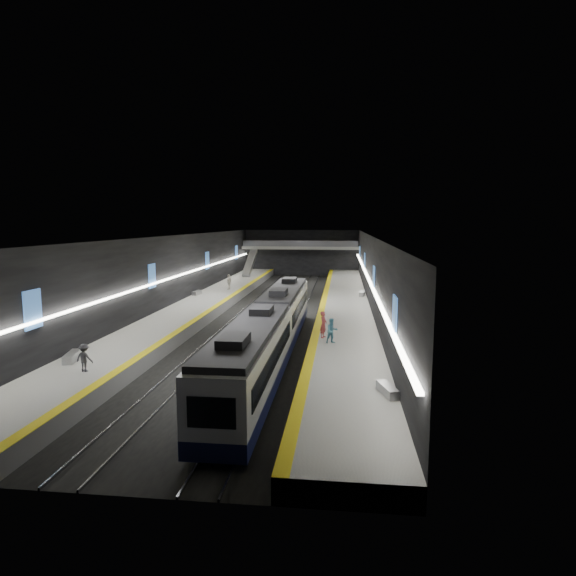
# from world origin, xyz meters

# --- Properties ---
(ground) EXTENTS (70.00, 70.00, 0.00)m
(ground) POSITION_xyz_m (0.00, 0.00, 0.00)
(ground) COLOR black
(ground) RESTS_ON ground
(ceiling) EXTENTS (20.00, 70.00, 0.04)m
(ceiling) POSITION_xyz_m (0.00, 0.00, 8.00)
(ceiling) COLOR beige
(ceiling) RESTS_ON wall_left
(wall_left) EXTENTS (0.04, 70.00, 8.00)m
(wall_left) POSITION_xyz_m (-10.00, 0.00, 4.00)
(wall_left) COLOR black
(wall_left) RESTS_ON ground
(wall_right) EXTENTS (0.04, 70.00, 8.00)m
(wall_right) POSITION_xyz_m (10.00, 0.00, 4.00)
(wall_right) COLOR black
(wall_right) RESTS_ON ground
(wall_back) EXTENTS (20.00, 0.04, 8.00)m
(wall_back) POSITION_xyz_m (0.00, 35.00, 4.00)
(wall_back) COLOR black
(wall_back) RESTS_ON ground
(wall_front) EXTENTS (20.00, 0.04, 8.00)m
(wall_front) POSITION_xyz_m (0.00, -35.00, 4.00)
(wall_front) COLOR black
(wall_front) RESTS_ON ground
(platform_left) EXTENTS (5.00, 70.00, 1.00)m
(platform_left) POSITION_xyz_m (-7.50, 0.00, 0.50)
(platform_left) COLOR slate
(platform_left) RESTS_ON ground
(tile_surface_left) EXTENTS (5.00, 70.00, 0.02)m
(tile_surface_left) POSITION_xyz_m (-7.50, 0.00, 1.01)
(tile_surface_left) COLOR #9E9E99
(tile_surface_left) RESTS_ON platform_left
(tactile_strip_left) EXTENTS (0.60, 70.00, 0.02)m
(tactile_strip_left) POSITION_xyz_m (-5.30, 0.00, 1.02)
(tactile_strip_left) COLOR yellow
(tactile_strip_left) RESTS_ON platform_left
(platform_right) EXTENTS (5.00, 70.00, 1.00)m
(platform_right) POSITION_xyz_m (7.50, 0.00, 0.50)
(platform_right) COLOR slate
(platform_right) RESTS_ON ground
(tile_surface_right) EXTENTS (5.00, 70.00, 0.02)m
(tile_surface_right) POSITION_xyz_m (7.50, 0.00, 1.01)
(tile_surface_right) COLOR #9E9E99
(tile_surface_right) RESTS_ON platform_right
(tactile_strip_right) EXTENTS (0.60, 70.00, 0.02)m
(tactile_strip_right) POSITION_xyz_m (5.30, 0.00, 1.02)
(tactile_strip_right) COLOR yellow
(tactile_strip_right) RESTS_ON platform_right
(rails) EXTENTS (6.52, 70.00, 0.12)m
(rails) POSITION_xyz_m (-0.00, 0.00, 0.06)
(rails) COLOR gray
(rails) RESTS_ON ground
(train) EXTENTS (2.69, 30.05, 3.60)m
(train) POSITION_xyz_m (2.50, -18.09, 2.20)
(train) COLOR #10143C
(train) RESTS_ON ground
(ad_posters) EXTENTS (19.94, 53.50, 2.20)m
(ad_posters) POSITION_xyz_m (-0.00, 1.00, 4.50)
(ad_posters) COLOR #3A69AF
(ad_posters) RESTS_ON wall_left
(cove_light_left) EXTENTS (0.25, 68.60, 0.12)m
(cove_light_left) POSITION_xyz_m (-9.80, 0.00, 3.80)
(cove_light_left) COLOR white
(cove_light_left) RESTS_ON wall_left
(cove_light_right) EXTENTS (0.25, 68.60, 0.12)m
(cove_light_right) POSITION_xyz_m (9.80, 0.00, 3.80)
(cove_light_right) COLOR white
(cove_light_right) RESTS_ON wall_right
(mezzanine_bridge) EXTENTS (20.00, 3.00, 1.50)m
(mezzanine_bridge) POSITION_xyz_m (0.00, 32.93, 5.04)
(mezzanine_bridge) COLOR gray
(mezzanine_bridge) RESTS_ON wall_left
(escalator) EXTENTS (1.20, 7.50, 3.92)m
(escalator) POSITION_xyz_m (-7.50, 26.00, 2.90)
(escalator) COLOR #99999E
(escalator) RESTS_ON platform_left
(bench_left_near) EXTENTS (1.04, 2.12, 0.50)m
(bench_left_near) POSITION_xyz_m (-8.96, -23.04, 1.25)
(bench_left_near) COLOR #99999E
(bench_left_near) RESTS_ON platform_left
(bench_left_far) EXTENTS (0.65, 1.87, 0.45)m
(bench_left_far) POSITION_xyz_m (-9.50, 3.89, 1.22)
(bench_left_far) COLOR #99999E
(bench_left_far) RESTS_ON platform_left
(bench_right_near) EXTENTS (1.02, 1.92, 0.45)m
(bench_right_near) POSITION_xyz_m (9.50, -26.71, 1.23)
(bench_right_near) COLOR #99999E
(bench_right_near) RESTS_ON platform_right
(bench_right_far) EXTENTS (0.79, 2.04, 0.49)m
(bench_right_far) POSITION_xyz_m (9.50, 5.36, 1.24)
(bench_right_far) COLOR #99999E
(bench_right_far) RESTS_ON platform_right
(passenger_right_a) EXTENTS (0.64, 0.80, 1.92)m
(passenger_right_a) POSITION_xyz_m (5.92, -15.42, 1.96)
(passenger_right_a) COLOR #AE4144
(passenger_right_a) RESTS_ON platform_right
(passenger_right_b) EXTENTS (1.04, 0.95, 1.73)m
(passenger_right_b) POSITION_xyz_m (6.57, -16.99, 1.87)
(passenger_right_b) COLOR #5092AD
(passenger_right_b) RESTS_ON platform_right
(passenger_left_a) EXTENTS (0.68, 1.19, 1.91)m
(passenger_left_a) POSITION_xyz_m (-6.77, 8.48, 1.95)
(passenger_left_a) COLOR beige
(passenger_left_a) RESTS_ON platform_left
(passenger_left_b) EXTENTS (1.09, 0.72, 1.58)m
(passenger_left_b) POSITION_xyz_m (-7.05, -24.98, 1.79)
(passenger_left_b) COLOR #3A3A41
(passenger_left_b) RESTS_ON platform_left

